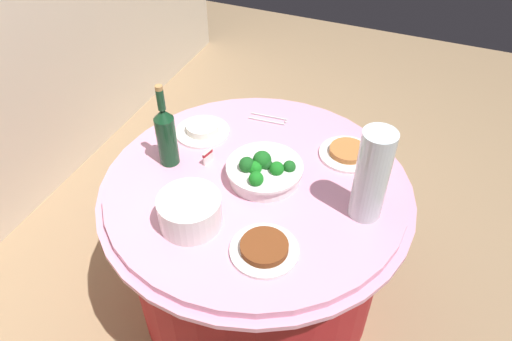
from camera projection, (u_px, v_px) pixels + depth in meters
ground_plane at (256, 296)px, 2.25m from camera, size 6.00×6.00×0.00m
buffet_table at (256, 245)px, 2.00m from camera, size 1.16×1.16×0.74m
broccoli_bowl at (264, 171)px, 1.74m from camera, size 0.28×0.28×0.11m
plate_stack at (190, 211)px, 1.57m from camera, size 0.21×0.21×0.11m
wine_bottle at (166, 135)px, 1.76m from camera, size 0.07×0.07×0.34m
decorative_fruit_vase at (371, 178)px, 1.54m from camera, size 0.11×0.11×0.34m
serving_tongs at (269, 119)px, 2.04m from camera, size 0.06×0.17×0.01m
food_plate_stir_fry at (264, 249)px, 1.51m from camera, size 0.22×0.22×0.04m
food_plate_rice at (203, 130)px, 1.97m from camera, size 0.22×0.22×0.04m
food_plate_peanuts at (348, 153)px, 1.86m from camera, size 0.22×0.22×0.03m
label_placard_front at (208, 156)px, 1.82m from camera, size 0.05×0.02×0.05m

